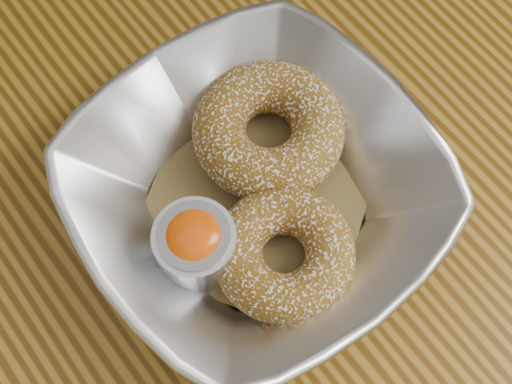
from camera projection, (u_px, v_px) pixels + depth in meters
ground_plane at (268, 381)px, 1.18m from camera, size 4.00×4.00×0.00m
table at (281, 275)px, 0.58m from camera, size 1.20×0.80×0.75m
serving_bowl at (256, 193)px, 0.47m from camera, size 0.24×0.24×0.06m
parchment at (256, 204)px, 0.49m from camera, size 0.20×0.20×0.00m
donut_back at (268, 130)px, 0.49m from camera, size 0.12×0.12×0.04m
donut_front at (284, 254)px, 0.46m from camera, size 0.10×0.10×0.03m
ramekin at (196, 245)px, 0.45m from camera, size 0.05×0.05×0.05m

